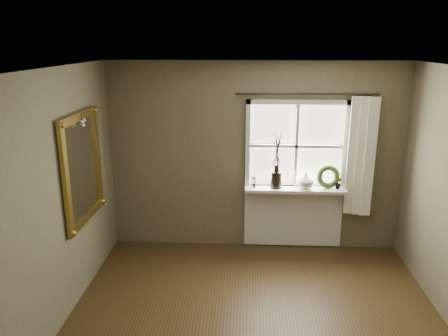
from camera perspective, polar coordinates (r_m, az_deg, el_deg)
name	(u,v)px	position (r m, az deg, el deg)	size (l,w,h in m)	color
ceiling	(262,73)	(3.53, 5.04, 12.31)	(4.50, 4.50, 0.00)	silver
wall_back	(255,157)	(6.03, 4.05, 1.45)	(4.00, 0.10, 2.60)	brown
wall_left	(30,220)	(4.31, -24.04, -6.18)	(0.10, 4.50, 2.60)	brown
window_frame	(296,146)	(5.95, 9.40, 2.86)	(1.36, 0.06, 1.24)	silver
window_sill	(295,189)	(6.01, 9.26, -2.77)	(1.36, 0.26, 0.04)	silver
window_apron	(293,216)	(6.26, 8.97, -6.25)	(1.36, 0.04, 0.88)	silver
dark_jug	(276,180)	(5.94, 6.83, -1.53)	(0.16, 0.16, 0.23)	black
cream_vase	(306,180)	(5.98, 10.61, -1.56)	(0.22, 0.22, 0.23)	beige
wreath	(328,179)	(6.06, 13.42, -1.42)	(0.32, 0.32, 0.08)	#374920
potted_plant_left	(254,182)	(5.94, 3.92, -1.81)	(0.08, 0.06, 0.16)	#374920
potted_plant_right	(339,183)	(6.07, 14.76, -1.90)	(0.09, 0.07, 0.16)	#374920
curtain	(361,157)	(6.03, 17.40, 1.38)	(0.36, 0.12, 1.59)	white
curtain_rod	(307,94)	(5.78, 10.79, 9.46)	(0.03, 0.03, 1.84)	black
gilt_mirror	(82,168)	(5.17, -18.01, 0.05)	(0.10, 1.05, 1.26)	white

